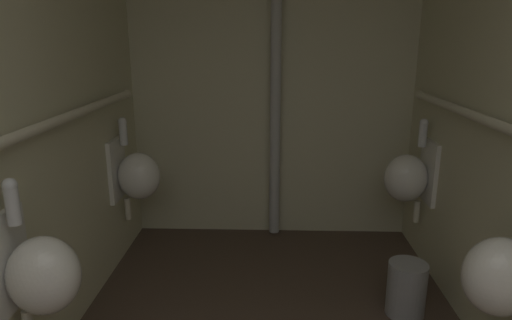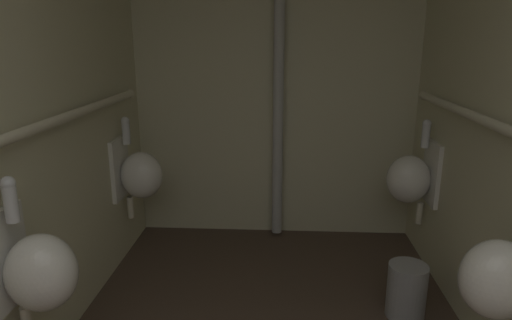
{
  "view_description": "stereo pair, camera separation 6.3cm",
  "coord_description": "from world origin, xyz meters",
  "px_view_note": "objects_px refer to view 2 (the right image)",
  "views": [
    {
      "loc": [
        -0.01,
        0.23,
        1.61
      ],
      "look_at": [
        -0.09,
        2.81,
        0.9
      ],
      "focal_mm": 31.69,
      "sensor_mm": 36.0,
      "label": 1
    },
    {
      "loc": [
        0.06,
        0.23,
        1.61
      ],
      "look_at": [
        -0.09,
        2.81,
        0.9
      ],
      "focal_mm": 31.69,
      "sensor_mm": 36.0,
      "label": 2
    }
  ],
  "objects_px": {
    "urinal_right_far": "(412,178)",
    "urinal_left_mid": "(36,270)",
    "urinal_right_mid": "(503,277)",
    "standpipe_back_wall": "(279,75)",
    "urinal_left_far": "(138,174)",
    "waste_bin": "(407,291)"
  },
  "relations": [
    {
      "from": "urinal_left_mid",
      "to": "urinal_left_far",
      "type": "bearing_deg",
      "value": 90.0
    },
    {
      "from": "waste_bin",
      "to": "urinal_left_far",
      "type": "bearing_deg",
      "value": 159.94
    },
    {
      "from": "urinal_left_mid",
      "to": "waste_bin",
      "type": "height_order",
      "value": "urinal_left_mid"
    },
    {
      "from": "urinal_right_mid",
      "to": "urinal_right_far",
      "type": "height_order",
      "value": "same"
    },
    {
      "from": "urinal_right_mid",
      "to": "waste_bin",
      "type": "height_order",
      "value": "urinal_right_mid"
    },
    {
      "from": "urinal_right_mid",
      "to": "urinal_right_far",
      "type": "distance_m",
      "value": 1.36
    },
    {
      "from": "urinal_right_far",
      "to": "waste_bin",
      "type": "bearing_deg",
      "value": -103.95
    },
    {
      "from": "urinal_right_mid",
      "to": "waste_bin",
      "type": "bearing_deg",
      "value": 103.35
    },
    {
      "from": "standpipe_back_wall",
      "to": "urinal_right_mid",
      "type": "bearing_deg",
      "value": -62.37
    },
    {
      "from": "urinal_left_mid",
      "to": "waste_bin",
      "type": "xyz_separation_m",
      "value": [
        1.78,
        0.75,
        -0.49
      ]
    },
    {
      "from": "urinal_left_far",
      "to": "urinal_right_mid",
      "type": "relative_size",
      "value": 1.0
    },
    {
      "from": "urinal_left_far",
      "to": "urinal_right_far",
      "type": "relative_size",
      "value": 1.0
    },
    {
      "from": "urinal_right_far",
      "to": "urinal_left_mid",
      "type": "bearing_deg",
      "value": -143.97
    },
    {
      "from": "urinal_left_mid",
      "to": "urinal_left_far",
      "type": "distance_m",
      "value": 1.4
    },
    {
      "from": "urinal_left_mid",
      "to": "urinal_left_far",
      "type": "relative_size",
      "value": 1.0
    },
    {
      "from": "urinal_left_far",
      "to": "standpipe_back_wall",
      "type": "bearing_deg",
      "value": 24.73
    },
    {
      "from": "urinal_left_mid",
      "to": "waste_bin",
      "type": "relative_size",
      "value": 2.3
    },
    {
      "from": "urinal_left_far",
      "to": "standpipe_back_wall",
      "type": "relative_size",
      "value": 0.29
    },
    {
      "from": "urinal_right_mid",
      "to": "urinal_right_far",
      "type": "bearing_deg",
      "value": 90.0
    },
    {
      "from": "urinal_left_mid",
      "to": "urinal_right_far",
      "type": "distance_m",
      "value": 2.4
    },
    {
      "from": "urinal_right_mid",
      "to": "standpipe_back_wall",
      "type": "relative_size",
      "value": 0.29
    },
    {
      "from": "urinal_right_far",
      "to": "standpipe_back_wall",
      "type": "height_order",
      "value": "standpipe_back_wall"
    }
  ]
}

